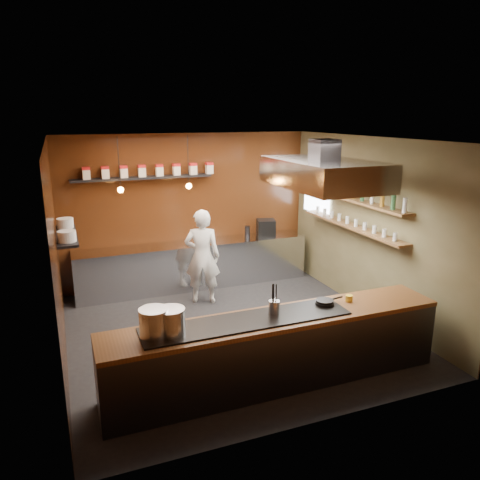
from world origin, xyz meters
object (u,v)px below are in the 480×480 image
espresso_machine (266,228)px  chef (202,257)px  stockpot_small (171,322)px  stockpot_large (154,322)px  extractor_hood (324,173)px

espresso_machine → chef: size_ratio=0.21×
stockpot_small → chef: bearing=66.9°
stockpot_small → espresso_machine: 4.69m
espresso_machine → stockpot_large: bearing=-114.4°
stockpot_small → espresso_machine: (2.86, 3.72, -0.01)m
stockpot_small → espresso_machine: espresso_machine is taller
stockpot_large → espresso_machine: (3.04, 3.69, -0.02)m
stockpot_small → chef: (1.26, 2.95, -0.23)m
stockpot_large → stockpot_small: stockpot_large is taller
extractor_hood → stockpot_large: (-2.83, -1.20, -1.40)m
chef → stockpot_large: bearing=84.5°
extractor_hood → espresso_machine: size_ratio=5.57×
extractor_hood → stockpot_small: (-2.65, -1.23, -1.41)m
extractor_hood → espresso_machine: bearing=85.1°
stockpot_large → espresso_machine: 4.79m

